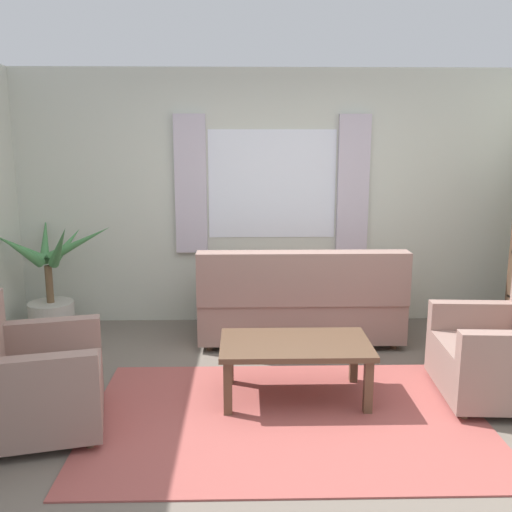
# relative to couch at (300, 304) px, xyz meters

# --- Properties ---
(ground_plane) EXTENTS (6.24, 6.24, 0.00)m
(ground_plane) POSITION_rel_couch_xyz_m (-0.24, -1.55, -0.37)
(ground_plane) COLOR #6B6056
(wall_back) EXTENTS (5.32, 0.12, 2.60)m
(wall_back) POSITION_rel_couch_xyz_m (-0.24, 0.71, 0.93)
(wall_back) COLOR beige
(wall_back) RESTS_ON ground_plane
(window_with_curtains) EXTENTS (1.98, 0.07, 1.40)m
(window_with_curtains) POSITION_rel_couch_xyz_m (-0.24, 0.63, 1.08)
(window_with_curtains) COLOR white
(area_rug) EXTENTS (2.72, 1.79, 0.01)m
(area_rug) POSITION_rel_couch_xyz_m (-0.24, -1.55, -0.36)
(area_rug) COLOR #9E4C47
(area_rug) RESTS_ON ground_plane
(couch) EXTENTS (1.90, 0.82, 0.92)m
(couch) POSITION_rel_couch_xyz_m (0.00, 0.00, 0.00)
(couch) COLOR gray
(couch) RESTS_ON ground_plane
(armchair_left) EXTENTS (0.99, 1.01, 0.88)m
(armchair_left) POSITION_rel_couch_xyz_m (-1.95, -1.66, -0.01)
(armchair_left) COLOR gray
(armchair_left) RESTS_ON ground_plane
(armchair_right) EXTENTS (0.87, 0.89, 0.88)m
(armchair_right) POSITION_rel_couch_xyz_m (1.39, -1.27, -0.01)
(armchair_right) COLOR gray
(armchair_right) RESTS_ON ground_plane
(coffee_table) EXTENTS (1.10, 0.64, 0.44)m
(coffee_table) POSITION_rel_couch_xyz_m (-0.16, -1.22, 0.01)
(coffee_table) COLOR brown
(coffee_table) RESTS_ON ground_plane
(potted_plant) EXTENTS (1.17, 1.08, 1.20)m
(potted_plant) POSITION_rel_couch_xyz_m (-2.40, 0.18, 0.07)
(potted_plant) COLOR #B7B2A8
(potted_plant) RESTS_ON ground_plane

